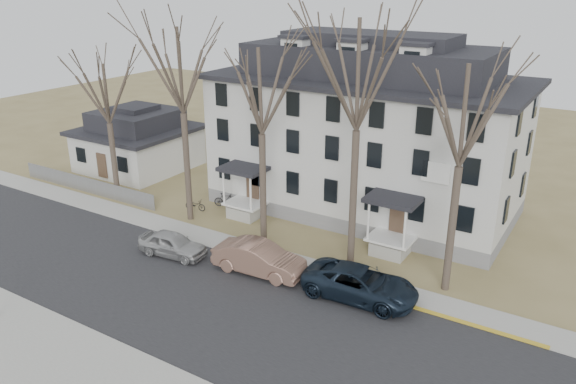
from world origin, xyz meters
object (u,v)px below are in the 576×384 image
Objects in this scene: car_tan at (259,259)px; bicycle_left at (195,205)px; tree_mid_left at (261,86)px; car_navy at (360,284)px; tree_center at (359,67)px; boarding_house at (366,133)px; small_house at (138,142)px; tree_mid_right at (465,109)px; bicycle_right at (226,200)px; tree_bungalow at (106,89)px; tree_far_left at (180,64)px; car_silver at (172,245)px.

bicycle_left is at bearing 56.50° from car_tan.
tree_mid_left reaches higher than car_navy.
tree_center is (6.00, 0.00, 1.48)m from tree_mid_left.
boarding_house is 9.66m from tree_mid_left.
small_house is at bearing 164.92° from tree_center.
tree_mid_right is 2.42× the size of car_tan.
bicycle_right is (-7.44, 6.63, -0.36)m from car_tan.
tree_center is 19.23m from tree_bungalow.
bicycle_left is at bearing 11.16° from tree_bungalow.
small_house is (-20.00, -1.96, -3.13)m from boarding_house.
bicycle_right is (-8.21, -5.26, -4.87)m from boarding_house.
tree_far_left is 10.03m from bicycle_left.
boarding_house is 12.22× the size of bicycle_right.
car_silver is 6.83m from bicycle_left.
tree_mid_left is 9.76m from car_tan.
tree_mid_left is 12.36m from car_navy.
tree_bungalow is at bearing 57.92° from car_silver.
car_tan is at bearing -27.33° from small_house.
bicycle_right is (-11.21, 2.89, -10.57)m from tree_center.
boarding_house is 1.93× the size of tree_bungalow.
tree_mid_right is 17.86m from car_silver.
boarding_house is 12.84m from bicycle_left.
bicycle_right is (-5.21, 2.89, -9.09)m from tree_mid_left.
tree_bungalow is at bearing 180.00° from tree_far_left.
boarding_house is 1.63× the size of tree_mid_right.
small_house is at bearing 122.84° from tree_bungalow.
boarding_house is at bearing -65.46° from bicycle_left.
tree_mid_left is 3.04× the size of car_silver.
small_house is 0.68× the size of tree_mid_left.
car_tan is 9.97m from bicycle_right.
car_navy is at bearing -136.82° from tree_mid_right.
car_silver is at bearing -162.39° from tree_mid_right.
small_house is 0.81× the size of tree_bungalow.
tree_far_left reaches higher than bicycle_left.
tree_center is 8.64× the size of bicycle_right.
tree_far_left is 1.08× the size of tree_mid_right.
car_tan is at bearing -13.80° from tree_bungalow.
tree_mid_right reaches higher than boarding_house.
small_house is at bearing 53.46° from bicycle_left.
tree_mid_right is at bearing 0.00° from tree_bungalow.
small_house is at bearing 52.92° from bicycle_right.
boarding_house is 1.63× the size of tree_mid_left.
tree_far_left reaches higher than car_tan.
car_navy is at bearing -88.98° from car_silver.
tree_far_left is 1.08× the size of tree_mid_left.
bicycle_left is (10.38, -4.94, -1.84)m from small_house.
boarding_house reaches higher than car_navy.
tree_center is at bearing 180.00° from tree_mid_right.
tree_center reaches higher than bicycle_right.
boarding_house reaches higher than car_tan.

